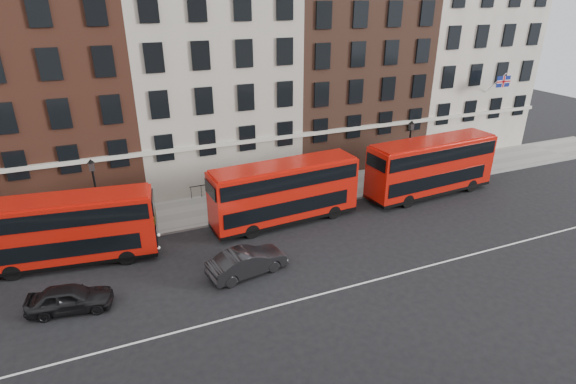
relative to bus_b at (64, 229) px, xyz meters
name	(u,v)px	position (x,y,z in m)	size (l,w,h in m)	color
ground	(293,278)	(11.69, -6.57, -2.28)	(120.00, 120.00, 0.00)	black
pavement	(239,204)	(11.69, 3.93, -2.21)	(80.00, 5.00, 0.15)	gray
kerb	(250,217)	(11.69, 1.43, -2.20)	(80.00, 0.30, 0.16)	gray
road_centre_line	(308,298)	(11.69, -8.57, -2.28)	(70.00, 0.12, 0.01)	white
building_terrace	(204,55)	(11.38, 11.31, 7.96)	(64.00, 11.95, 22.00)	#B4AD9B
bus_b	(64,229)	(0.00, 0.00, 0.00)	(10.35, 3.73, 4.26)	#BD1309
bus_c	(284,191)	(13.81, -0.01, 0.07)	(10.60, 3.23, 4.39)	#BD1309
bus_d	(431,166)	(26.26, -0.01, 0.18)	(11.07, 3.40, 4.59)	#BD1309
car_rear	(70,298)	(0.13, -4.81, -1.58)	(1.65, 4.10, 1.40)	black
car_front	(247,262)	(9.43, -5.15, -1.52)	(1.62, 4.65, 1.53)	black
lamp_post_left	(97,194)	(1.95, 2.60, 0.80)	(0.44, 0.44, 5.33)	black
lamp_post_right	(409,149)	(26.00, 2.59, 0.80)	(0.44, 0.44, 5.33)	black
traffic_light	(477,149)	(32.83, 1.95, 0.16)	(0.25, 0.45, 3.27)	black
iron_railings	(231,187)	(11.69, 6.13, -1.63)	(6.60, 0.06, 1.00)	black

